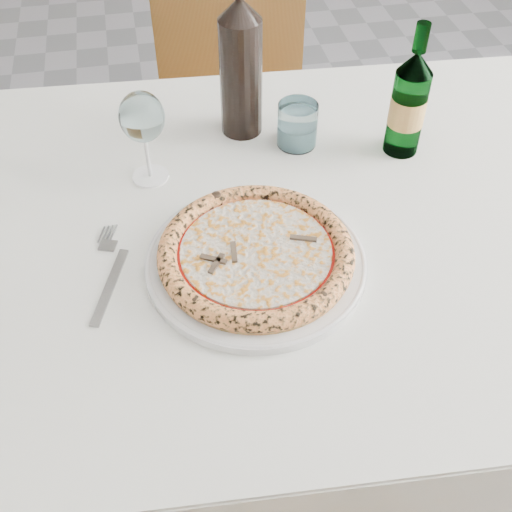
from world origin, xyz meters
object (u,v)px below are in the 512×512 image
object	(u,v)px
plate	(256,261)
pizza	(256,253)
dining_table	(245,257)
chair_far	(229,73)
tumbler	(297,127)
beer_bottle	(409,103)
wine_bottle	(241,66)
wine_glass	(142,119)

from	to	relation	value
plate	pizza	world-z (taller)	pizza
dining_table	chair_far	xyz separation A→B (m)	(0.11, 0.83, -0.14)
pizza	tumbler	distance (m)	0.32
pizza	chair_far	bearing A→B (deg)	83.44
plate	beer_bottle	world-z (taller)	beer_bottle
dining_table	tumbler	size ratio (longest dim) A/B	19.74
tumbler	wine_bottle	size ratio (longest dim) A/B	0.26
wine_glass	tumbler	size ratio (longest dim) A/B	2.04
chair_far	tumbler	world-z (taller)	chair_far
chair_far	dining_table	bearing A→B (deg)	-97.33
chair_far	tumbler	distance (m)	0.70
pizza	plate	bearing A→B (deg)	-19.36
dining_table	beer_bottle	xyz separation A→B (m)	(0.31, 0.13, 0.18)
pizza	wine_bottle	xyz separation A→B (m)	(0.04, 0.35, 0.10)
chair_far	plate	size ratio (longest dim) A/B	2.83
plate	tumbler	bearing A→B (deg)	65.42
beer_bottle	tumbler	bearing A→B (deg)	163.54
plate	beer_bottle	bearing A→B (deg)	36.99
chair_far	tumbler	xyz separation A→B (m)	(0.02, -0.65, 0.26)
wine_glass	tumbler	distance (m)	0.29
chair_far	tumbler	size ratio (longest dim) A/B	11.58
beer_bottle	plate	bearing A→B (deg)	-143.01
wine_glass	chair_far	bearing A→B (deg)	70.58
dining_table	tumbler	bearing A→B (deg)	54.90
wine_bottle	tumbler	bearing A→B (deg)	-34.91
dining_table	plate	world-z (taller)	plate
pizza	beer_bottle	size ratio (longest dim) A/B	1.21
plate	wine_glass	world-z (taller)	wine_glass
dining_table	tumbler	distance (m)	0.26
wine_glass	plate	bearing A→B (deg)	-60.05
pizza	wine_bottle	distance (m)	0.37
wine_glass	beer_bottle	bearing A→B (deg)	-0.73
wine_glass	wine_bottle	size ratio (longest dim) A/B	0.54
plate	wine_glass	xyz separation A→B (m)	(-0.14, 0.24, 0.11)
wine_bottle	pizza	bearing A→B (deg)	-96.72
tumbler	wine_bottle	xyz separation A→B (m)	(-0.09, 0.06, 0.10)
beer_bottle	wine_glass	bearing A→B (deg)	179.27
dining_table	tumbler	world-z (taller)	tumbler
chair_far	wine_bottle	xyz separation A→B (m)	(-0.07, -0.59, 0.35)
wine_glass	wine_bottle	distance (m)	0.21
dining_table	plate	bearing A→B (deg)	-90.00
plate	wine_bottle	bearing A→B (deg)	83.28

